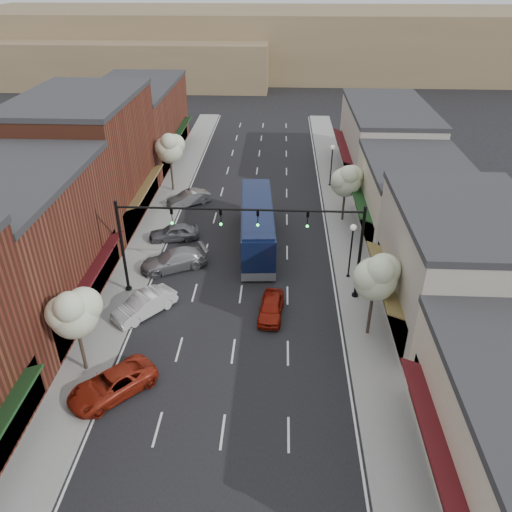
# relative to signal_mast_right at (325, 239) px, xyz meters

# --- Properties ---
(ground) EXTENTS (160.00, 160.00, 0.00)m
(ground) POSITION_rel_signal_mast_right_xyz_m (-5.62, -8.00, -4.62)
(ground) COLOR black
(ground) RESTS_ON ground
(sidewalk_left) EXTENTS (2.80, 73.00, 0.15)m
(sidewalk_left) POSITION_rel_signal_mast_right_xyz_m (-14.02, 10.50, -4.55)
(sidewalk_left) COLOR gray
(sidewalk_left) RESTS_ON ground
(sidewalk_right) EXTENTS (2.80, 73.00, 0.15)m
(sidewalk_right) POSITION_rel_signal_mast_right_xyz_m (2.78, 10.50, -4.55)
(sidewalk_right) COLOR gray
(sidewalk_right) RESTS_ON ground
(curb_left) EXTENTS (0.25, 73.00, 0.17)m
(curb_left) POSITION_rel_signal_mast_right_xyz_m (-12.62, 10.50, -4.55)
(curb_left) COLOR gray
(curb_left) RESTS_ON ground
(curb_right) EXTENTS (0.25, 73.00, 0.17)m
(curb_right) POSITION_rel_signal_mast_right_xyz_m (1.38, 10.50, -4.55)
(curb_right) COLOR gray
(curb_right) RESTS_ON ground
(bldg_left_midnear) EXTENTS (10.14, 14.10, 9.40)m
(bldg_left_midnear) POSITION_rel_signal_mast_right_xyz_m (-19.85, -2.00, 0.03)
(bldg_left_midnear) COLOR brown
(bldg_left_midnear) RESTS_ON ground
(bldg_left_midfar) EXTENTS (10.14, 14.10, 10.90)m
(bldg_left_midfar) POSITION_rel_signal_mast_right_xyz_m (-19.86, 12.00, 0.78)
(bldg_left_midfar) COLOR brown
(bldg_left_midfar) RESTS_ON ground
(bldg_left_far) EXTENTS (10.14, 18.10, 8.40)m
(bldg_left_far) POSITION_rel_signal_mast_right_xyz_m (-19.84, 28.00, -0.46)
(bldg_left_far) COLOR brown
(bldg_left_far) RESTS_ON ground
(bldg_right_midnear) EXTENTS (9.14, 12.10, 7.90)m
(bldg_right_midnear) POSITION_rel_signal_mast_right_xyz_m (8.10, -2.00, -0.72)
(bldg_right_midnear) COLOR #AAA191
(bldg_right_midnear) RESTS_ON ground
(bldg_right_midfar) EXTENTS (9.14, 12.10, 6.40)m
(bldg_right_midfar) POSITION_rel_signal_mast_right_xyz_m (8.08, 10.00, -1.46)
(bldg_right_midfar) COLOR beige
(bldg_right_midfar) RESTS_ON ground
(bldg_right_far) EXTENTS (9.14, 16.10, 7.40)m
(bldg_right_far) POSITION_rel_signal_mast_right_xyz_m (8.09, 24.00, -0.96)
(bldg_right_far) COLOR #AAA191
(bldg_right_far) RESTS_ON ground
(hill_far) EXTENTS (120.00, 30.00, 12.00)m
(hill_far) POSITION_rel_signal_mast_right_xyz_m (-5.62, 82.00, 1.38)
(hill_far) COLOR #7A6647
(hill_far) RESTS_ON ground
(hill_near) EXTENTS (50.00, 20.00, 8.00)m
(hill_near) POSITION_rel_signal_mast_right_xyz_m (-30.62, 70.00, -0.62)
(hill_near) COLOR #7A6647
(hill_near) RESTS_ON ground
(signal_mast_right) EXTENTS (8.22, 0.46, 7.00)m
(signal_mast_right) POSITION_rel_signal_mast_right_xyz_m (0.00, 0.00, 0.00)
(signal_mast_right) COLOR black
(signal_mast_right) RESTS_ON ground
(signal_mast_left) EXTENTS (8.22, 0.46, 7.00)m
(signal_mast_left) POSITION_rel_signal_mast_right_xyz_m (-11.24, 0.00, 0.00)
(signal_mast_left) COLOR black
(signal_mast_left) RESTS_ON ground
(tree_right_near) EXTENTS (2.85, 2.65, 5.95)m
(tree_right_near) POSITION_rel_signal_mast_right_xyz_m (2.73, -4.05, -0.17)
(tree_right_near) COLOR #47382B
(tree_right_near) RESTS_ON ground
(tree_right_far) EXTENTS (2.85, 2.65, 5.43)m
(tree_right_far) POSITION_rel_signal_mast_right_xyz_m (2.73, 11.95, -0.63)
(tree_right_far) COLOR #47382B
(tree_right_far) RESTS_ON ground
(tree_left_near) EXTENTS (2.85, 2.65, 5.69)m
(tree_left_near) POSITION_rel_signal_mast_right_xyz_m (-13.87, -8.05, -0.40)
(tree_left_near) COLOR #47382B
(tree_left_near) RESTS_ON ground
(tree_left_far) EXTENTS (2.85, 2.65, 6.13)m
(tree_left_far) POSITION_rel_signal_mast_right_xyz_m (-13.87, 17.95, -0.02)
(tree_left_far) COLOR #47382B
(tree_left_far) RESTS_ON ground
(lamp_post_near) EXTENTS (0.44, 0.44, 4.44)m
(lamp_post_near) POSITION_rel_signal_mast_right_xyz_m (2.18, 2.50, -1.62)
(lamp_post_near) COLOR black
(lamp_post_near) RESTS_ON ground
(lamp_post_far) EXTENTS (0.44, 0.44, 4.44)m
(lamp_post_far) POSITION_rel_signal_mast_right_xyz_m (2.18, 20.00, -1.62)
(lamp_post_far) COLOR black
(lamp_post_far) RESTS_ON ground
(coach_bus) EXTENTS (3.33, 11.79, 3.56)m
(coach_bus) POSITION_rel_signal_mast_right_xyz_m (-4.82, 7.22, -2.76)
(coach_bus) COLOR #0D1634
(coach_bus) RESTS_ON ground
(red_hatchback) EXTENTS (1.87, 3.93, 1.30)m
(red_hatchback) POSITION_rel_signal_mast_right_xyz_m (-3.43, -2.32, -3.97)
(red_hatchback) COLOR maroon
(red_hatchback) RESTS_ON ground
(parked_car_a) EXTENTS (4.97, 5.00, 1.34)m
(parked_car_a) POSITION_rel_signal_mast_right_xyz_m (-11.82, -9.71, -3.95)
(parked_car_a) COLOR maroon
(parked_car_a) RESTS_ON ground
(parked_car_b) EXTENTS (4.07, 4.44, 1.47)m
(parked_car_b) POSITION_rel_signal_mast_right_xyz_m (-11.82, -2.57, -3.88)
(parked_car_b) COLOR silver
(parked_car_b) RESTS_ON ground
(parked_car_c) EXTENTS (5.49, 4.08, 1.48)m
(parked_car_c) POSITION_rel_signal_mast_right_xyz_m (-10.96, 3.20, -3.88)
(parked_car_c) COLOR #939398
(parked_car_c) RESTS_ON ground
(parked_car_d) EXTENTS (4.38, 2.57, 1.40)m
(parked_car_d) POSITION_rel_signal_mast_right_xyz_m (-11.82, 7.70, -3.92)
(parked_car_d) COLOR slate
(parked_car_d) RESTS_ON ground
(parked_car_e) EXTENTS (4.22, 3.57, 1.37)m
(parked_car_e) POSITION_rel_signal_mast_right_xyz_m (-11.75, 14.73, -3.94)
(parked_car_e) COLOR gray
(parked_car_e) RESTS_ON ground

